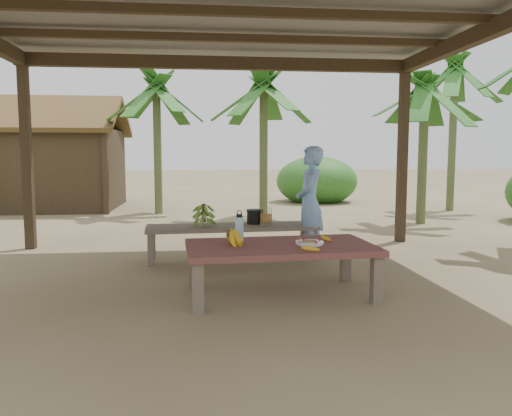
{
  "coord_description": "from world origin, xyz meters",
  "views": [
    {
      "loc": [
        -0.3,
        -5.19,
        1.37
      ],
      "look_at": [
        0.27,
        0.06,
        0.8
      ],
      "focal_mm": 35.0,
      "sensor_mm": 36.0,
      "label": 1
    }
  ],
  "objects": [
    {
      "name": "ground",
      "position": [
        0.0,
        0.0,
        0.0
      ],
      "size": [
        80.0,
        80.0,
        0.0
      ],
      "primitive_type": "plane",
      "color": "brown",
      "rests_on": "ground"
    },
    {
      "name": "pavilion",
      "position": [
        -0.01,
        -0.01,
        2.78
      ],
      "size": [
        6.6,
        5.6,
        2.95
      ],
      "color": "black",
      "rests_on": "ground"
    },
    {
      "name": "work_table",
      "position": [
        0.45,
        -0.48,
        0.43
      ],
      "size": [
        1.86,
        1.11,
        0.5
      ],
      "rotation": [
        0.0,
        0.0,
        0.06
      ],
      "color": "brown",
      "rests_on": "ground"
    },
    {
      "name": "bench",
      "position": [
        0.08,
        1.24,
        0.39
      ],
      "size": [
        2.23,
        0.73,
        0.45
      ],
      "rotation": [
        0.0,
        0.0,
        0.06
      ],
      "color": "brown",
      "rests_on": "ground"
    },
    {
      "name": "ripe_banana_bunch",
      "position": [
        -0.06,
        -0.47,
        0.58
      ],
      "size": [
        0.31,
        0.28,
        0.16
      ],
      "primitive_type": null,
      "rotation": [
        0.0,
        0.0,
        0.2
      ],
      "color": "yellow",
      "rests_on": "work_table"
    },
    {
      "name": "plate",
      "position": [
        0.73,
        -0.53,
        0.52
      ],
      "size": [
        0.27,
        0.27,
        0.04
      ],
      "color": "white",
      "rests_on": "work_table"
    },
    {
      "name": "loose_banana_front",
      "position": [
        0.67,
        -0.85,
        0.52
      ],
      "size": [
        0.18,
        0.05,
        0.04
      ],
      "primitive_type": "ellipsoid",
      "rotation": [
        0.0,
        0.0,
        1.55
      ],
      "color": "yellow",
      "rests_on": "work_table"
    },
    {
      "name": "loose_banana_side",
      "position": [
        0.94,
        -0.32,
        0.52
      ],
      "size": [
        0.12,
        0.17,
        0.04
      ],
      "primitive_type": "ellipsoid",
      "rotation": [
        0.0,
        0.0,
        0.48
      ],
      "color": "yellow",
      "rests_on": "work_table"
    },
    {
      "name": "water_flask",
      "position": [
        0.07,
        -0.24,
        0.63
      ],
      "size": [
        0.08,
        0.08,
        0.31
      ],
      "color": "#44ABD4",
      "rests_on": "work_table"
    },
    {
      "name": "green_banana_stalk",
      "position": [
        -0.28,
        1.21,
        0.6
      ],
      "size": [
        0.28,
        0.28,
        0.3
      ],
      "primitive_type": null,
      "rotation": [
        0.0,
        0.0,
        0.06
      ],
      "color": "#598C2D",
      "rests_on": "bench"
    },
    {
      "name": "cooking_pot",
      "position": [
        0.39,
        1.34,
        0.54
      ],
      "size": [
        0.22,
        0.22,
        0.18
      ],
      "primitive_type": "cylinder",
      "color": "black",
      "rests_on": "bench"
    },
    {
      "name": "skewer_rack",
      "position": [
        0.53,
        1.21,
        0.57
      ],
      "size": [
        0.18,
        0.09,
        0.24
      ],
      "primitive_type": null,
      "rotation": [
        0.0,
        0.0,
        0.06
      ],
      "color": "#A57F47",
      "rests_on": "bench"
    },
    {
      "name": "woman",
      "position": [
        1.1,
        1.17,
        0.74
      ],
      "size": [
        0.48,
        0.61,
        1.48
      ],
      "primitive_type": "imported",
      "rotation": [
        0.0,
        0.0,
        -1.83
      ],
      "color": "#7DA9ED",
      "rests_on": "ground"
    },
    {
      "name": "hut",
      "position": [
        -4.5,
        8.0,
        1.1
      ],
      "size": [
        4.4,
        3.43,
        2.85
      ],
      "color": "black",
      "rests_on": "ground"
    },
    {
      "name": "banana_plant_ne",
      "position": [
        4.01,
        4.23,
        2.42
      ],
      "size": [
        1.8,
        1.8,
        2.91
      ],
      "color": "#596638",
      "rests_on": "ground"
    },
    {
      "name": "banana_plant_n",
      "position": [
        1.02,
        5.55,
        2.6
      ],
      "size": [
        1.8,
        1.8,
        3.09
      ],
      "color": "#596638",
      "rests_on": "ground"
    },
    {
      "name": "banana_plant_nw",
      "position": [
        -1.31,
        6.49,
        2.65
      ],
      "size": [
        1.8,
        1.8,
        3.14
      ],
      "color": "#596638",
      "rests_on": "ground"
    },
    {
      "name": "banana_plant_far",
      "position": [
        5.73,
        6.38,
        3.15
      ],
      "size": [
        1.8,
        1.8,
        3.65
      ],
      "color": "#596638",
      "rests_on": "ground"
    }
  ]
}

